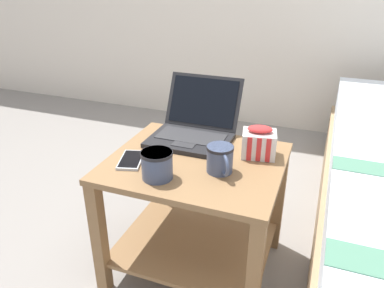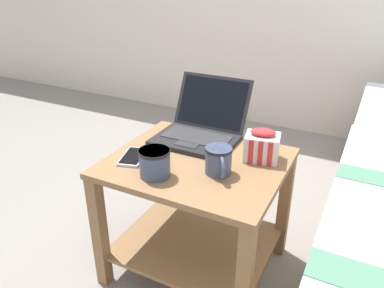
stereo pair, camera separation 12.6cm
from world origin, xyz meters
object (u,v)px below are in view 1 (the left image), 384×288
(snack_bag, at_px, (259,143))
(cell_phone, at_px, (131,160))
(laptop, at_px, (194,127))
(mug_front_right, at_px, (157,163))
(mug_front_left, at_px, (220,158))

(snack_bag, distance_m, cell_phone, 0.46)
(laptop, distance_m, cell_phone, 0.30)
(mug_front_right, distance_m, cell_phone, 0.16)
(mug_front_right, xyz_separation_m, snack_bag, (0.27, 0.27, 0.00))
(mug_front_right, bearing_deg, laptop, 89.43)
(mug_front_left, bearing_deg, mug_front_right, -149.11)
(mug_front_right, bearing_deg, mug_front_left, 30.89)
(laptop, relative_size, mug_front_left, 2.76)
(mug_front_right, distance_m, snack_bag, 0.38)
(snack_bag, xyz_separation_m, cell_phone, (-0.41, -0.20, -0.05))
(snack_bag, bearing_deg, mug_front_right, -135.75)
(mug_front_left, xyz_separation_m, cell_phone, (-0.31, -0.04, -0.05))
(mug_front_right, height_order, snack_bag, snack_bag)
(cell_phone, bearing_deg, mug_front_right, -26.93)
(cell_phone, bearing_deg, laptop, 63.12)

